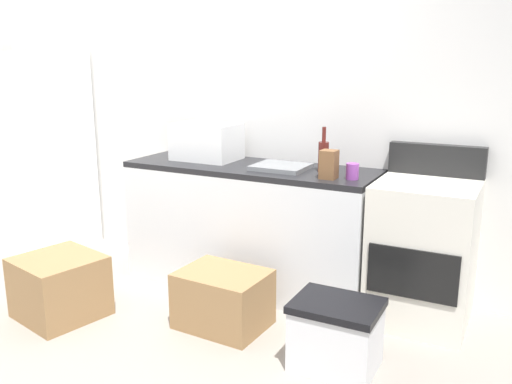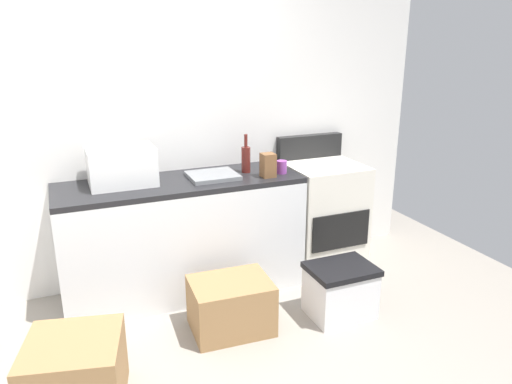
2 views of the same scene
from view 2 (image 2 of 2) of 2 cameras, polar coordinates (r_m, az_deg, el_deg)
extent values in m
cube|color=silver|center=(3.84, -14.82, 7.93)|extent=(5.00, 0.10, 2.60)
cube|color=silver|center=(3.80, -8.51, -5.48)|extent=(1.80, 0.60, 0.86)
cube|color=black|center=(3.65, -8.83, 1.04)|extent=(1.80, 0.60, 0.04)
cube|color=silver|center=(4.23, 7.70, -2.71)|extent=(0.60, 0.60, 0.90)
cube|color=black|center=(4.00, 9.88, -4.51)|extent=(0.52, 0.02, 0.30)
cube|color=black|center=(4.29, 6.26, 5.32)|extent=(0.60, 0.08, 0.20)
cube|color=white|center=(3.60, -15.42, 2.93)|extent=(0.46, 0.34, 0.27)
cube|color=slate|center=(3.68, -5.08, 1.92)|extent=(0.36, 0.32, 0.03)
cylinder|color=#591E19|center=(3.80, -1.18, 3.79)|extent=(0.07, 0.07, 0.20)
cylinder|color=#591E19|center=(3.76, -1.20, 6.00)|extent=(0.03, 0.03, 0.10)
cylinder|color=purple|center=(3.78, 3.01, 2.94)|extent=(0.08, 0.08, 0.10)
cube|color=brown|center=(3.67, 1.41, 3.15)|extent=(0.10, 0.10, 0.18)
cube|color=olive|center=(2.94, -20.32, -19.27)|extent=(0.59, 0.58, 0.40)
cube|color=olive|center=(3.39, -2.95, -13.08)|extent=(0.55, 0.44, 0.36)
cube|color=silver|center=(3.60, 9.78, -11.54)|extent=(0.44, 0.34, 0.34)
cube|color=black|center=(3.51, 9.94, -8.83)|extent=(0.46, 0.36, 0.04)
camera|label=1|loc=(2.60, 64.95, 1.06)|focal=38.07mm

